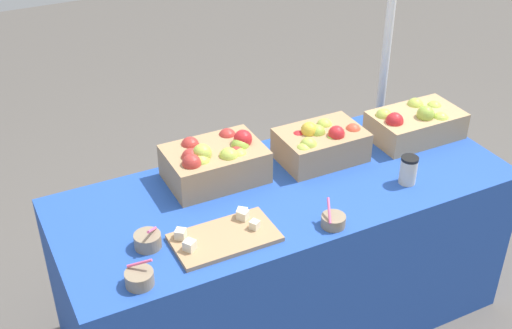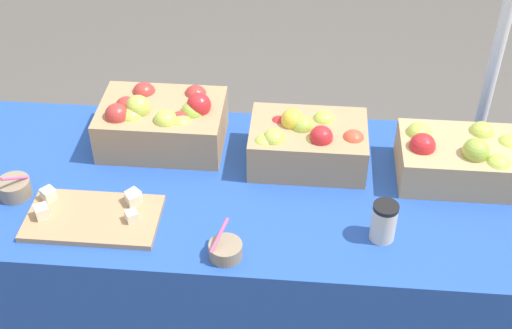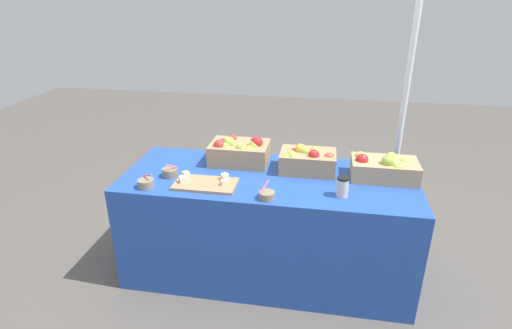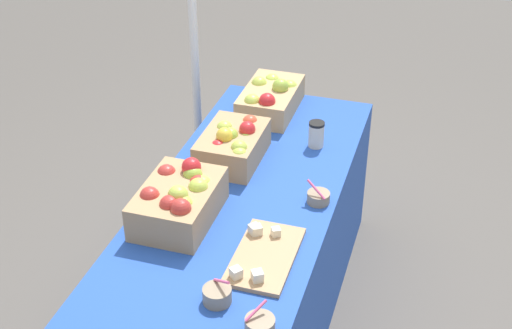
# 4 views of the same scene
# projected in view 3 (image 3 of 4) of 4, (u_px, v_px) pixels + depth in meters

# --- Properties ---
(ground_plane) EXTENTS (10.00, 10.00, 0.00)m
(ground_plane) POSITION_uv_depth(u_px,v_px,m) (267.00, 269.00, 2.95)
(ground_plane) COLOR #56514C
(table) EXTENTS (1.90, 0.76, 0.74)m
(table) POSITION_uv_depth(u_px,v_px,m) (268.00, 225.00, 2.80)
(table) COLOR #234CAD
(table) RESTS_ON ground_plane
(apple_crate_left) EXTENTS (0.41, 0.25, 0.18)m
(apple_crate_left) POSITION_uv_depth(u_px,v_px,m) (384.00, 168.00, 2.60)
(apple_crate_left) COLOR tan
(apple_crate_left) RESTS_ON table
(apple_crate_middle) EXTENTS (0.36, 0.25, 0.18)m
(apple_crate_middle) POSITION_uv_depth(u_px,v_px,m) (307.00, 160.00, 2.70)
(apple_crate_middle) COLOR tan
(apple_crate_middle) RESTS_ON table
(apple_crate_right) EXTENTS (0.40, 0.27, 0.20)m
(apple_crate_right) POSITION_uv_depth(u_px,v_px,m) (239.00, 151.00, 2.82)
(apple_crate_right) COLOR tan
(apple_crate_right) RESTS_ON table
(cutting_board_front) EXTENTS (0.38, 0.21, 0.06)m
(cutting_board_front) POSITION_uv_depth(u_px,v_px,m) (206.00, 183.00, 2.53)
(cutting_board_front) COLOR tan
(cutting_board_front) RESTS_ON table
(sample_bowl_near) EXTENTS (0.10, 0.10, 0.10)m
(sample_bowl_near) POSITION_uv_depth(u_px,v_px,m) (170.00, 172.00, 2.64)
(sample_bowl_near) COLOR gray
(sample_bowl_near) RESTS_ON table
(sample_bowl_mid) EXTENTS (0.10, 0.10, 0.10)m
(sample_bowl_mid) POSITION_uv_depth(u_px,v_px,m) (146.00, 183.00, 2.50)
(sample_bowl_mid) COLOR gray
(sample_bowl_mid) RESTS_ON table
(sample_bowl_far) EXTENTS (0.09, 0.10, 0.10)m
(sample_bowl_far) POSITION_uv_depth(u_px,v_px,m) (267.00, 195.00, 2.36)
(sample_bowl_far) COLOR gray
(sample_bowl_far) RESTS_ON table
(coffee_cup) EXTENTS (0.07, 0.07, 0.12)m
(coffee_cup) POSITION_uv_depth(u_px,v_px,m) (342.00, 187.00, 2.38)
(coffee_cup) COLOR beige
(coffee_cup) RESTS_ON table
(tent_pole) EXTENTS (0.04, 0.04, 2.28)m
(tent_pole) POSITION_uv_depth(u_px,v_px,m) (405.00, 101.00, 2.85)
(tent_pole) COLOR white
(tent_pole) RESTS_ON ground_plane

